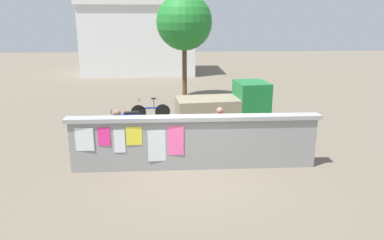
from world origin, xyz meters
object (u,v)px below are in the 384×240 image
(person_walking, at_px, (118,129))
(tree_roadside, at_px, (184,22))
(motorcycle, at_px, (127,121))
(person_bystander, at_px, (219,127))
(bicycle_near, at_px, (151,111))
(auto_rickshaw_truck, at_px, (227,106))

(person_walking, bearing_deg, tree_roadside, 74.44)
(motorcycle, relative_size, person_walking, 1.17)
(person_bystander, bearing_deg, motorcycle, 139.78)
(bicycle_near, height_order, tree_roadside, tree_roadside)
(motorcycle, xyz_separation_m, person_walking, (0.05, -2.80, 0.52))
(person_bystander, bearing_deg, person_walking, -178.49)
(tree_roadside, bearing_deg, motorcycle, -112.85)
(person_walking, height_order, person_bystander, same)
(bicycle_near, height_order, person_walking, person_walking)
(tree_roadside, bearing_deg, bicycle_near, -112.52)
(auto_rickshaw_truck, bearing_deg, person_walking, -140.70)
(auto_rickshaw_truck, height_order, person_bystander, auto_rickshaw_truck)
(auto_rickshaw_truck, relative_size, person_walking, 2.31)
(motorcycle, height_order, tree_roadside, tree_roadside)
(person_walking, relative_size, person_bystander, 1.00)
(motorcycle, bearing_deg, bicycle_near, 66.44)
(motorcycle, bearing_deg, tree_roadside, 67.15)
(auto_rickshaw_truck, distance_m, motorcycle, 3.97)
(bicycle_near, height_order, person_bystander, person_bystander)
(motorcycle, height_order, bicycle_near, bicycle_near)
(motorcycle, distance_m, tree_roadside, 7.26)
(bicycle_near, relative_size, tree_roadside, 0.31)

